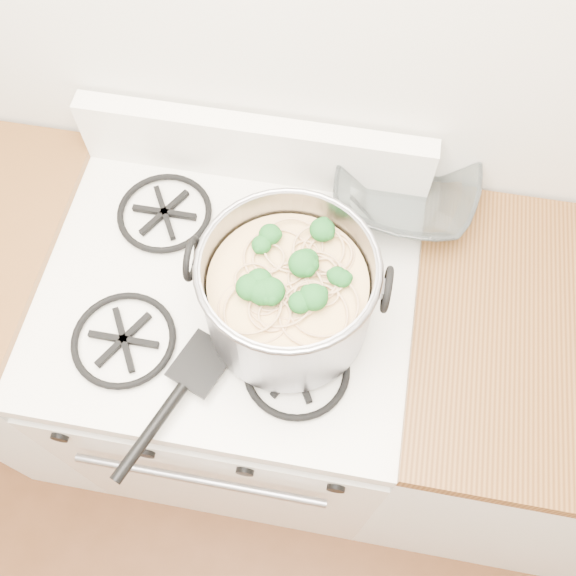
# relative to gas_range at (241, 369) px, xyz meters

# --- Properties ---
(gas_range) EXTENTS (0.76, 0.66, 0.92)m
(gas_range) POSITION_rel_gas_range_xyz_m (0.00, 0.00, 0.00)
(gas_range) COLOR white
(gas_range) RESTS_ON ground
(counter_left) EXTENTS (0.25, 0.65, 0.92)m
(counter_left) POSITION_rel_gas_range_xyz_m (-0.51, 0.00, 0.02)
(counter_left) COLOR silver
(counter_left) RESTS_ON ground
(stock_pot) EXTENTS (0.35, 0.32, 0.22)m
(stock_pot) POSITION_rel_gas_range_xyz_m (0.14, -0.05, 0.59)
(stock_pot) COLOR gray
(stock_pot) RESTS_ON gas_range
(spatula) EXTENTS (0.38, 0.39, 0.02)m
(spatula) POSITION_rel_gas_range_xyz_m (-0.01, -0.17, 0.50)
(spatula) COLOR black
(spatula) RESTS_ON gas_range
(glass_bowl) EXTENTS (0.13, 0.13, 0.03)m
(glass_bowl) POSITION_rel_gas_range_xyz_m (0.33, 0.28, 0.50)
(glass_bowl) COLOR white
(glass_bowl) RESTS_ON gas_range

